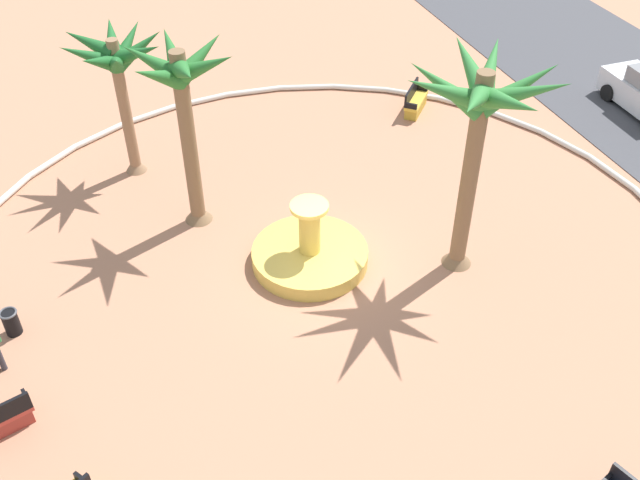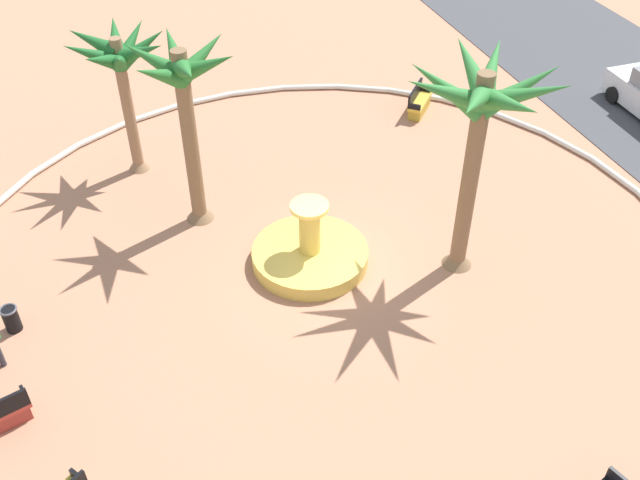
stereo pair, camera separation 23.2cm
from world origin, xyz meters
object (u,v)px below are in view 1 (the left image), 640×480
object	(u,v)px
palm_tree_mid_plaza	(480,114)
bench_north	(415,103)
palm_tree_by_curb	(116,64)
trash_bin	(11,322)
fountain	(310,254)
palm_tree_near_fountain	(183,96)

from	to	relation	value
palm_tree_mid_plaza	bench_north	distance (m)	9.69
palm_tree_by_curb	palm_tree_mid_plaza	distance (m)	11.10
palm_tree_by_curb	trash_bin	size ratio (longest dim) A/B	6.71
fountain	trash_bin	bearing A→B (deg)	-90.60
palm_tree_near_fountain	palm_tree_mid_plaza	size ratio (longest dim) A/B	0.93
fountain	palm_tree_mid_plaza	world-z (taller)	palm_tree_mid_plaza
palm_tree_near_fountain	trash_bin	size ratio (longest dim) A/B	7.91
palm_tree_by_curb	palm_tree_mid_plaza	bearing A→B (deg)	44.58
bench_north	fountain	bearing A→B (deg)	-44.61
palm_tree_by_curb	palm_tree_near_fountain	bearing A→B (deg)	21.94
fountain	palm_tree_mid_plaza	bearing A→B (deg)	69.29
fountain	palm_tree_near_fountain	bearing A→B (deg)	-140.60
palm_tree_near_fountain	palm_tree_by_curb	distance (m)	3.63
bench_north	trash_bin	xyz separation A→B (m)	(6.60, -14.61, 0.04)
palm_tree_by_curb	palm_tree_mid_plaza	size ratio (longest dim) A/B	0.79
palm_tree_mid_plaza	palm_tree_near_fountain	bearing A→B (deg)	-125.20
palm_tree_near_fountain	palm_tree_mid_plaza	xyz separation A→B (m)	(4.53, 6.41, 0.60)
fountain	palm_tree_by_curb	size ratio (longest dim) A/B	0.67
bench_north	palm_tree_near_fountain	bearing A→B (deg)	-68.20
palm_tree_mid_plaza	trash_bin	distance (m)	12.82
bench_north	trash_bin	distance (m)	16.04
palm_tree_by_curb	palm_tree_mid_plaza	world-z (taller)	palm_tree_mid_plaza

